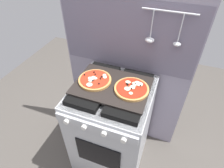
{
  "coord_description": "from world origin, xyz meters",
  "views": [
    {
      "loc": [
        0.36,
        -0.96,
        1.81
      ],
      "look_at": [
        0.0,
        0.0,
        0.93
      ],
      "focal_mm": 30.21,
      "sensor_mm": 36.0,
      "label": 1
    }
  ],
  "objects_px": {
    "pizza_left": "(95,80)",
    "baking_tray": "(112,86)",
    "stove": "(112,125)",
    "pizza_right": "(132,88)"
  },
  "relations": [
    {
      "from": "pizza_left",
      "to": "baking_tray",
      "type": "bearing_deg",
      "value": -0.03
    },
    {
      "from": "stove",
      "to": "baking_tray",
      "type": "relative_size",
      "value": 1.67
    },
    {
      "from": "stove",
      "to": "pizza_left",
      "type": "bearing_deg",
      "value": 179.27
    },
    {
      "from": "stove",
      "to": "pizza_right",
      "type": "xyz_separation_m",
      "value": [
        0.15,
        0.01,
        0.48
      ]
    },
    {
      "from": "stove",
      "to": "pizza_right",
      "type": "height_order",
      "value": "pizza_right"
    },
    {
      "from": "baking_tray",
      "to": "pizza_right",
      "type": "height_order",
      "value": "pizza_right"
    },
    {
      "from": "baking_tray",
      "to": "pizza_left",
      "type": "relative_size",
      "value": 2.22
    },
    {
      "from": "baking_tray",
      "to": "pizza_left",
      "type": "xyz_separation_m",
      "value": [
        -0.13,
        0.0,
        0.02
      ]
    },
    {
      "from": "pizza_left",
      "to": "pizza_right",
      "type": "bearing_deg",
      "value": 1.3
    },
    {
      "from": "stove",
      "to": "pizza_left",
      "type": "height_order",
      "value": "pizza_left"
    }
  ]
}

